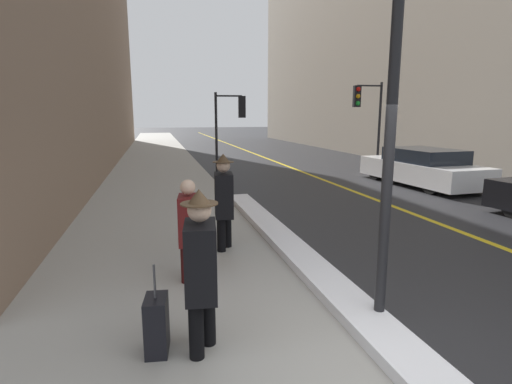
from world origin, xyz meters
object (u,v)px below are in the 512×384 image
pedestrian_in_fedora (224,198)px  parked_car_white (422,168)px  rolling_suitcase (157,325)px  lamp_post (395,56)px  traffic_light_far (366,107)px  traffic_light_near (233,115)px  pedestrian_trailing (201,266)px  pedestrian_with_shoulder_bag (189,225)px

pedestrian_in_fedora → parked_car_white: size_ratio=0.36×
parked_car_white → rolling_suitcase: 12.04m
lamp_post → traffic_light_far: lamp_post is taller
lamp_post → rolling_suitcase: (-2.52, -0.01, -2.69)m
pedestrian_in_fedora → rolling_suitcase: pedestrian_in_fedora is taller
traffic_light_near → traffic_light_far: traffic_light_far is taller
parked_car_white → rolling_suitcase: size_ratio=5.10×
parked_car_white → pedestrian_trailing: bearing=130.3°
pedestrian_with_shoulder_bag → pedestrian_trailing: bearing=5.7°
pedestrian_trailing → parked_car_white: size_ratio=0.35×
pedestrian_with_shoulder_bag → parked_car_white: pedestrian_with_shoulder_bag is taller
pedestrian_trailing → pedestrian_in_fedora: bearing=173.2°
traffic_light_near → traffic_light_far: 5.75m
traffic_light_far → pedestrian_trailing: size_ratio=2.23×
pedestrian_in_fedora → pedestrian_trailing: bearing=-6.8°
traffic_light_near → traffic_light_far: size_ratio=0.88×
pedestrian_trailing → parked_car_white: 11.76m
lamp_post → pedestrian_in_fedora: lamp_post is taller
lamp_post → pedestrian_trailing: bearing=-177.6°
parked_car_white → lamp_post: bearing=137.9°
traffic_light_near → pedestrian_trailing: (-2.86, -13.15, -1.48)m
traffic_light_far → pedestrian_trailing: traffic_light_far is taller
pedestrian_trailing → pedestrian_with_shoulder_bag: pedestrian_trailing is taller
pedestrian_in_fedora → rolling_suitcase: bearing=-15.0°
pedestrian_with_shoulder_bag → rolling_suitcase: pedestrian_with_shoulder_bag is taller
traffic_light_near → pedestrian_trailing: 13.54m
traffic_light_far → pedestrian_in_fedora: 12.04m
lamp_post → pedestrian_trailing: lamp_post is taller
parked_car_white → traffic_light_far: bearing=-3.2°
traffic_light_near → rolling_suitcase: 13.64m
pedestrian_trailing → traffic_light_near: bearing=174.6°
rolling_suitcase → traffic_light_far: bearing=150.2°
pedestrian_with_shoulder_bag → parked_car_white: 10.53m
pedestrian_with_shoulder_bag → parked_car_white: (8.48, 6.24, -0.22)m
lamp_post → parked_car_white: size_ratio=1.03×
pedestrian_in_fedora → traffic_light_near: bearing=175.0°
pedestrian_trailing → rolling_suitcase: size_ratio=1.79×
traffic_light_near → parked_car_white: bearing=-34.1°
lamp_post → traffic_light_near: 13.10m
traffic_light_near → pedestrian_in_fedora: bearing=-94.3°
rolling_suitcase → pedestrian_with_shoulder_bag: bearing=171.6°
traffic_light_near → pedestrian_in_fedora: (-2.11, -10.06, -1.46)m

